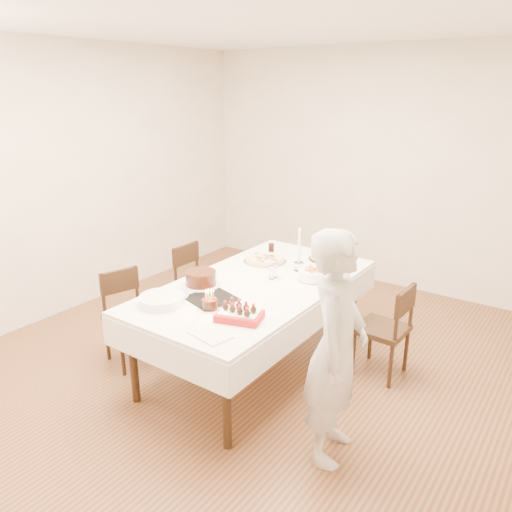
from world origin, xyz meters
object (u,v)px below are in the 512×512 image
Objects in this scene: cola_glass at (271,249)px; strawberry_box at (239,314)px; dining_table at (256,325)px; pizza_white at (265,260)px; chair_left_dessert at (131,319)px; pasta_bowl at (312,275)px; person at (336,348)px; layer_cake at (201,279)px; chair_right_savory at (382,329)px; pizza_pepperoni at (325,257)px; chair_left_savory at (199,285)px; birthday_cake at (210,299)px; taper_candle at (299,249)px.

cola_glass is 0.33× the size of strawberry_box.
pizza_white reaches higher than dining_table.
pasta_bowl reaches higher than chair_left_dessert.
person is 6.62× the size of pasta_bowl.
chair_left_dessert is 2.58× the size of layer_cake.
pizza_white is at bearing 116.55° from dining_table.
person is (0.11, -1.08, 0.35)m from chair_right_savory.
chair_left_dessert reaches higher than pizza_pepperoni.
chair_left_savory is 0.80m from pizza_white.
layer_cake is at bearing -138.29° from chair_left_dessert.
pasta_bowl is (-0.57, -0.17, 0.39)m from chair_right_savory.
chair_right_savory reaches higher than chair_left_savory.
cola_glass reaches higher than chair_left_savory.
chair_left_dessert reaches higher than pizza_white.
birthday_cake reaches higher than pizza_white.
person is 0.72m from strawberry_box.
dining_table is 2.69× the size of chair_left_savory.
pasta_bowl is at bearing 87.46° from strawberry_box.
chair_left_savory is at bearing 159.83° from dining_table.
chair_left_dessert is 1.81m from pizza_pepperoni.
dining_table is 7.08× the size of pizza_pepperoni.
cola_glass is (0.61, 0.35, 0.40)m from chair_left_savory.
pasta_bowl is (0.56, -0.14, 0.02)m from pizza_white.
birthday_cake is (0.34, -0.29, 0.01)m from layer_cake.
strawberry_box is (1.19, -0.04, 0.39)m from chair_left_dessert.
chair_right_savory reaches higher than chair_left_dessert.
layer_cake is (-0.01, -0.99, 0.01)m from cola_glass.
pasta_bowl is at bearing 71.00° from birthday_cake.
chair_left_dessert is 1.44m from cola_glass.
taper_candle is 0.89m from layer_cake.
taper_candle reaches higher than chair_left_savory.
chair_left_savory is 2.17m from person.
taper_candle reaches higher than cola_glass.
birthday_cake is at bearing -76.72° from pizza_white.
chair_left_dessert is 0.53× the size of person.
birthday_cake is at bearing -75.45° from cola_glass.
strawberry_box reaches higher than pizza_pepperoni.
chair_right_savory is 6.25× the size of birthday_cake.
chair_right_savory is at bearing 61.05° from strawberry_box.
chair_right_savory is 0.71m from pasta_bowl.
taper_candle reaches higher than strawberry_box.
taper_candle is (1.05, 0.12, 0.55)m from chair_left_savory.
taper_candle is (-0.05, -0.39, 0.17)m from pizza_pepperoni.
pizza_pepperoni is at bearing 82.65° from taper_candle.
layer_cake reaches higher than strawberry_box.
person is 1.37m from layer_cake.
taper_candle is (1.02, 1.02, 0.54)m from chair_left_dessert.
chair_left_dessert is 6.24× the size of birthday_cake.
cola_glass is (-0.32, 0.70, 0.43)m from dining_table.
layer_cake is at bearing -136.53° from pasta_bowl.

